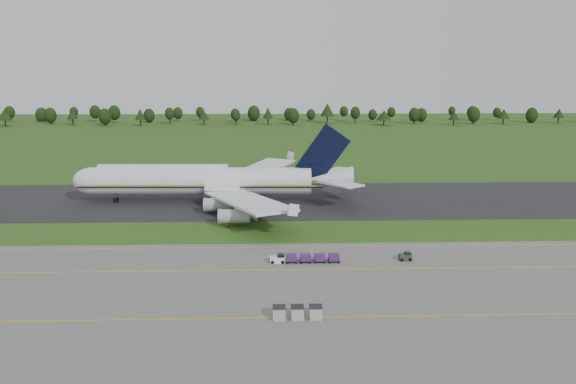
{
  "coord_description": "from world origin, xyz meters",
  "views": [
    {
      "loc": [
        -4.95,
        -108.61,
        32.23
      ],
      "look_at": [
        -1.58,
        2.0,
        7.76
      ],
      "focal_mm": 35.0,
      "sensor_mm": 36.0,
      "label": 1
    }
  ],
  "objects_px": {
    "uld_row": "(297,312)",
    "edge_markers": "(248,225)",
    "baggage_train": "(304,258)",
    "utility_cart": "(405,257)",
    "aircraft": "(207,180)"
  },
  "relations": [
    {
      "from": "edge_markers",
      "to": "baggage_train",
      "type": "bearing_deg",
      "value": -65.82
    },
    {
      "from": "aircraft",
      "to": "baggage_train",
      "type": "relative_size",
      "value": 5.83
    },
    {
      "from": "utility_cart",
      "to": "edge_markers",
      "type": "bearing_deg",
      "value": 141.17
    },
    {
      "from": "utility_cart",
      "to": "aircraft",
      "type": "bearing_deg",
      "value": 131.28
    },
    {
      "from": "uld_row",
      "to": "edge_markers",
      "type": "xyz_separation_m",
      "value": [
        -8.14,
        44.63,
        -0.64
      ]
    },
    {
      "from": "baggage_train",
      "to": "utility_cart",
      "type": "bearing_deg",
      "value": 1.92
    },
    {
      "from": "baggage_train",
      "to": "aircraft",
      "type": "bearing_deg",
      "value": 115.43
    },
    {
      "from": "aircraft",
      "to": "utility_cart",
      "type": "distance_m",
      "value": 58.73
    },
    {
      "from": "aircraft",
      "to": "edge_markers",
      "type": "height_order",
      "value": "aircraft"
    },
    {
      "from": "baggage_train",
      "to": "utility_cart",
      "type": "height_order",
      "value": "baggage_train"
    },
    {
      "from": "baggage_train",
      "to": "edge_markers",
      "type": "bearing_deg",
      "value": 114.18
    },
    {
      "from": "baggage_train",
      "to": "utility_cart",
      "type": "distance_m",
      "value": 17.43
    },
    {
      "from": "aircraft",
      "to": "uld_row",
      "type": "xyz_separation_m",
      "value": [
        19.07,
        -66.33,
        -4.62
      ]
    },
    {
      "from": "aircraft",
      "to": "uld_row",
      "type": "height_order",
      "value": "aircraft"
    },
    {
      "from": "uld_row",
      "to": "utility_cart",
      "type": "bearing_deg",
      "value": 48.85
    }
  ]
}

